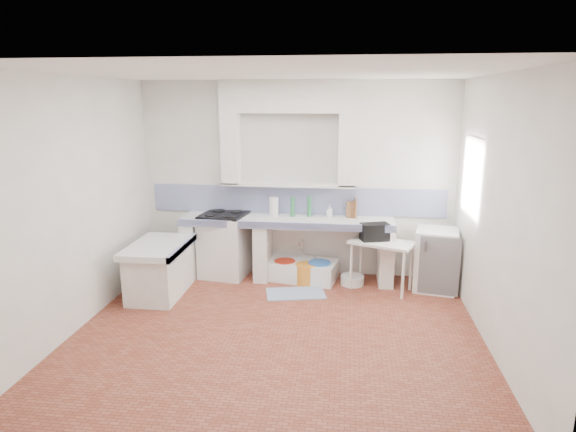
# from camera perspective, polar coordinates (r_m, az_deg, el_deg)

# --- Properties ---
(floor) EXTENTS (4.50, 4.50, 0.00)m
(floor) POSITION_cam_1_polar(r_m,az_deg,el_deg) (5.68, -1.25, -13.24)
(floor) COLOR brown
(floor) RESTS_ON ground
(ceiling) EXTENTS (4.50, 4.50, 0.00)m
(ceiling) POSITION_cam_1_polar(r_m,az_deg,el_deg) (5.08, -1.42, 16.25)
(ceiling) COLOR white
(ceiling) RESTS_ON ground
(wall_back) EXTENTS (4.50, 0.00, 4.50)m
(wall_back) POSITION_cam_1_polar(r_m,az_deg,el_deg) (7.15, 0.97, 4.20)
(wall_back) COLOR white
(wall_back) RESTS_ON ground
(wall_front) EXTENTS (4.50, 0.00, 4.50)m
(wall_front) POSITION_cam_1_polar(r_m,az_deg,el_deg) (3.32, -6.31, -7.01)
(wall_front) COLOR white
(wall_front) RESTS_ON ground
(wall_left) EXTENTS (0.00, 4.50, 4.50)m
(wall_left) POSITION_cam_1_polar(r_m,az_deg,el_deg) (5.95, -23.30, 1.18)
(wall_left) COLOR white
(wall_left) RESTS_ON ground
(wall_right) EXTENTS (0.00, 4.50, 4.50)m
(wall_right) POSITION_cam_1_polar(r_m,az_deg,el_deg) (5.37, 23.17, -0.04)
(wall_right) COLOR white
(wall_right) RESTS_ON ground
(alcove_mass) EXTENTS (1.90, 0.25, 0.45)m
(alcove_mass) POSITION_cam_1_polar(r_m,az_deg,el_deg) (6.95, 0.05, 13.66)
(alcove_mass) COLOR white
(alcove_mass) RESTS_ON ground
(window_frame) EXTENTS (0.35, 0.86, 1.06)m
(window_frame) POSITION_cam_1_polar(r_m,az_deg,el_deg) (6.52, 21.96, 4.08)
(window_frame) COLOR #382311
(window_frame) RESTS_ON ground
(lace_valance) EXTENTS (0.01, 0.84, 0.24)m
(lace_valance) POSITION_cam_1_polar(r_m,az_deg,el_deg) (6.44, 21.01, 7.48)
(lace_valance) COLOR white
(lace_valance) RESTS_ON ground
(counter_slab) EXTENTS (3.00, 0.60, 0.08)m
(counter_slab) POSITION_cam_1_polar(r_m,az_deg,el_deg) (6.98, -0.12, -0.56)
(counter_slab) COLOR white
(counter_slab) RESTS_ON ground
(counter_lip) EXTENTS (3.00, 0.04, 0.10)m
(counter_lip) POSITION_cam_1_polar(r_m,az_deg,el_deg) (6.71, -0.42, -1.14)
(counter_lip) COLOR navy
(counter_lip) RESTS_ON ground
(counter_pier_left) EXTENTS (0.20, 0.55, 0.82)m
(counter_pier_left) POSITION_cam_1_polar(r_m,az_deg,el_deg) (7.40, -10.97, -3.61)
(counter_pier_left) COLOR white
(counter_pier_left) RESTS_ON ground
(counter_pier_mid) EXTENTS (0.20, 0.55, 0.82)m
(counter_pier_mid) POSITION_cam_1_polar(r_m,az_deg,el_deg) (7.15, -2.91, -3.97)
(counter_pier_mid) COLOR white
(counter_pier_mid) RESTS_ON ground
(counter_pier_right) EXTENTS (0.20, 0.55, 0.82)m
(counter_pier_right) POSITION_cam_1_polar(r_m,az_deg,el_deg) (7.08, 11.23, -4.42)
(counter_pier_right) COLOR white
(counter_pier_right) RESTS_ON ground
(peninsula_top) EXTENTS (0.70, 1.10, 0.08)m
(peninsula_top) POSITION_cam_1_polar(r_m,az_deg,el_deg) (6.68, -14.78, -3.46)
(peninsula_top) COLOR white
(peninsula_top) RESTS_ON ground
(peninsula_base) EXTENTS (0.60, 1.00, 0.62)m
(peninsula_base) POSITION_cam_1_polar(r_m,az_deg,el_deg) (6.78, -14.60, -6.29)
(peninsula_base) COLOR white
(peninsula_base) RESTS_ON ground
(peninsula_lip) EXTENTS (0.04, 1.10, 0.10)m
(peninsula_lip) POSITION_cam_1_polar(r_m,az_deg,el_deg) (6.56, -12.09, -3.60)
(peninsula_lip) COLOR navy
(peninsula_lip) RESTS_ON ground
(backsplash) EXTENTS (4.27, 0.03, 0.40)m
(backsplash) POSITION_cam_1_polar(r_m,az_deg,el_deg) (7.19, 0.95, 1.82)
(backsplash) COLOR navy
(backsplash) RESTS_ON ground
(stove) EXTENTS (0.72, 0.70, 0.90)m
(stove) POSITION_cam_1_polar(r_m,az_deg,el_deg) (7.28, -7.32, -3.41)
(stove) COLOR white
(stove) RESTS_ON ground
(sink) EXTENTS (1.12, 0.74, 0.25)m
(sink) POSITION_cam_1_polar(r_m,az_deg,el_deg) (7.18, 1.45, -6.31)
(sink) COLOR white
(sink) RESTS_ON ground
(side_table) EXTENTS (0.93, 0.74, 0.04)m
(side_table) POSITION_cam_1_polar(r_m,az_deg,el_deg) (6.84, 10.69, -5.64)
(side_table) COLOR white
(side_table) RESTS_ON ground
(fridge) EXTENTS (0.64, 0.64, 0.84)m
(fridge) POSITION_cam_1_polar(r_m,az_deg,el_deg) (7.00, 16.69, -4.86)
(fridge) COLOR white
(fridge) RESTS_ON ground
(bucket_red) EXTENTS (0.36, 0.36, 0.28)m
(bucket_red) POSITION_cam_1_polar(r_m,az_deg,el_deg) (7.14, -0.37, -6.27)
(bucket_red) COLOR red
(bucket_red) RESTS_ON ground
(bucket_orange) EXTENTS (0.37, 0.37, 0.28)m
(bucket_orange) POSITION_cam_1_polar(r_m,az_deg,el_deg) (6.99, 2.09, -6.70)
(bucket_orange) COLOR orange
(bucket_orange) RESTS_ON ground
(bucket_blue) EXTENTS (0.35, 0.35, 0.30)m
(bucket_blue) POSITION_cam_1_polar(r_m,az_deg,el_deg) (7.06, 3.65, -6.47)
(bucket_blue) COLOR blue
(bucket_blue) RESTS_ON ground
(basin_white) EXTENTS (0.43, 0.43, 0.13)m
(basin_white) POSITION_cam_1_polar(r_m,az_deg,el_deg) (7.04, 7.44, -7.35)
(basin_white) COLOR white
(basin_white) RESTS_ON ground
(water_bottle_a) EXTENTS (0.09, 0.09, 0.30)m
(water_bottle_a) POSITION_cam_1_polar(r_m,az_deg,el_deg) (7.31, 1.36, -5.71)
(water_bottle_a) COLOR silver
(water_bottle_a) RESTS_ON ground
(water_bottle_b) EXTENTS (0.10, 0.10, 0.28)m
(water_bottle_b) POSITION_cam_1_polar(r_m,az_deg,el_deg) (7.30, 3.13, -5.84)
(water_bottle_b) COLOR silver
(water_bottle_b) RESTS_ON ground
(black_bag) EXTENTS (0.42, 0.31, 0.23)m
(black_bag) POSITION_cam_1_polar(r_m,az_deg,el_deg) (6.74, 10.00, -1.82)
(black_bag) COLOR black
(black_bag) RESTS_ON side_table
(green_bottle_a) EXTENTS (0.08, 0.08, 0.29)m
(green_bottle_a) POSITION_cam_1_polar(r_m,az_deg,el_deg) (7.04, 0.54, 1.09)
(green_bottle_a) COLOR #2A6C3F
(green_bottle_a) RESTS_ON counter_slab
(green_bottle_b) EXTENTS (0.07, 0.07, 0.29)m
(green_bottle_b) POSITION_cam_1_polar(r_m,az_deg,el_deg) (7.04, 2.47, 1.11)
(green_bottle_b) COLOR #2A6C3F
(green_bottle_b) RESTS_ON counter_slab
(knife_block) EXTENTS (0.13, 0.12, 0.23)m
(knife_block) POSITION_cam_1_polar(r_m,az_deg,el_deg) (7.04, 7.24, 0.74)
(knife_block) COLOR #94643B
(knife_block) RESTS_ON counter_slab
(cutting_board) EXTENTS (0.03, 0.20, 0.27)m
(cutting_board) POSITION_cam_1_polar(r_m,az_deg,el_deg) (7.04, 7.81, 0.90)
(cutting_board) COLOR #94643B
(cutting_board) RESTS_ON counter_slab
(paper_towel) EXTENTS (0.13, 0.13, 0.27)m
(paper_towel) POSITION_cam_1_polar(r_m,az_deg,el_deg) (7.11, -1.64, 1.13)
(paper_towel) COLOR white
(paper_towel) RESTS_ON counter_slab
(soap_bottle) EXTENTS (0.08, 0.08, 0.18)m
(soap_bottle) POSITION_cam_1_polar(r_m,az_deg,el_deg) (7.04, 4.82, 0.60)
(soap_bottle) COLOR white
(soap_bottle) RESTS_ON counter_slab
(rug) EXTENTS (0.85, 0.60, 0.01)m
(rug) POSITION_cam_1_polar(r_m,az_deg,el_deg) (6.68, 0.87, -8.93)
(rug) COLOR #2F527D
(rug) RESTS_ON ground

